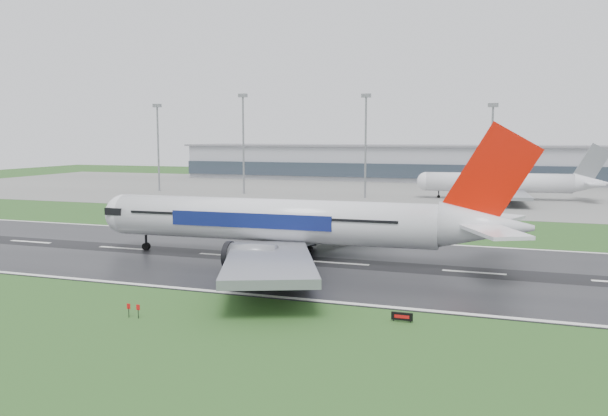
% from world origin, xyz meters
% --- Properties ---
extents(ground, '(520.00, 520.00, 0.00)m').
position_xyz_m(ground, '(0.00, 0.00, 0.00)').
color(ground, '#21481A').
rests_on(ground, ground).
extents(runway, '(400.00, 45.00, 0.10)m').
position_xyz_m(runway, '(0.00, 0.00, 0.05)').
color(runway, black).
rests_on(runway, ground).
extents(apron, '(400.00, 130.00, 0.08)m').
position_xyz_m(apron, '(0.00, 125.00, 0.04)').
color(apron, slate).
rests_on(apron, ground).
extents(terminal, '(240.00, 36.00, 15.00)m').
position_xyz_m(terminal, '(0.00, 185.00, 7.50)').
color(terminal, gray).
rests_on(terminal, ground).
extents(main_airliner, '(72.45, 69.22, 20.75)m').
position_xyz_m(main_airliner, '(-7.07, 0.87, 10.47)').
color(main_airliner, silver).
rests_on(main_airliner, runway).
extents(parked_airliner, '(62.07, 58.46, 16.88)m').
position_xyz_m(parked_airliner, '(23.49, 108.70, 8.52)').
color(parked_airliner, silver).
rests_on(parked_airliner, apron).
extents(runway_sign, '(2.27, 0.95, 1.04)m').
position_xyz_m(runway_sign, '(14.02, -26.63, 0.52)').
color(runway_sign, black).
rests_on(runway_sign, ground).
extents(floodmast_0, '(0.64, 0.64, 29.83)m').
position_xyz_m(floodmast_0, '(-94.79, 100.00, 14.91)').
color(floodmast_0, gray).
rests_on(floodmast_0, ground).
extents(floodmast_1, '(0.64, 0.64, 32.67)m').
position_xyz_m(floodmast_1, '(-61.56, 100.00, 16.33)').
color(floodmast_1, gray).
rests_on(floodmast_1, ground).
extents(floodmast_2, '(0.64, 0.64, 31.76)m').
position_xyz_m(floodmast_2, '(-19.21, 100.00, 15.88)').
color(floodmast_2, gray).
rests_on(floodmast_2, ground).
extents(floodmast_3, '(0.64, 0.64, 28.18)m').
position_xyz_m(floodmast_3, '(19.08, 100.00, 14.09)').
color(floodmast_3, gray).
rests_on(floodmast_3, ground).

